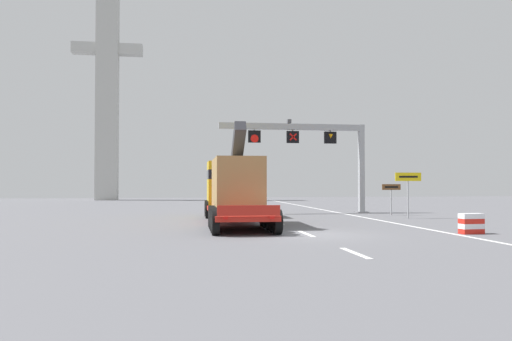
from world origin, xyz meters
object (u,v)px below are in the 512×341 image
Objects in this scene: exit_sign_yellow at (408,183)px; crash_barrier_striped at (471,224)px; bridge_pylon_distant at (107,75)px; heavy_haul_truck_red at (233,187)px; tourist_info_sign_brown at (391,192)px; overhead_lane_gantry at (313,141)px.

exit_sign_yellow is 2.84× the size of crash_barrier_striped.
bridge_pylon_distant is (-21.93, 47.70, 15.89)m from crash_barrier_striped.
bridge_pylon_distant is at bearing 107.28° from heavy_haul_truck_red.
heavy_haul_truck_red is at bearing -159.57° from tourist_info_sign_brown.
tourist_info_sign_brown is (4.71, -3.27, -3.74)m from overhead_lane_gantry.
heavy_haul_truck_red is 4.85× the size of exit_sign_yellow.
exit_sign_yellow is (11.35, 1.20, 0.26)m from heavy_haul_truck_red.
overhead_lane_gantry is 6.85m from tourist_info_sign_brown.
overhead_lane_gantry is 0.35× the size of bridge_pylon_distant.
exit_sign_yellow is 46.94m from bridge_pylon_distant.
exit_sign_yellow is at bearing 80.35° from crash_barrier_striped.
heavy_haul_truck_red is 13.77× the size of crash_barrier_striped.
tourist_info_sign_brown reaches higher than crash_barrier_striped.
crash_barrier_striped is at bearing -65.31° from bridge_pylon_distant.
exit_sign_yellow is at bearing -58.24° from bridge_pylon_distant.
overhead_lane_gantry is 10.78m from heavy_haul_truck_red.
crash_barrier_striped is 0.03× the size of bridge_pylon_distant.
overhead_lane_gantry is 3.88× the size of exit_sign_yellow.
overhead_lane_gantry is 38.58m from bridge_pylon_distant.
exit_sign_yellow is 0.09× the size of bridge_pylon_distant.
crash_barrier_striped is at bearing -79.94° from overhead_lane_gantry.
overhead_lane_gantry is 17.00m from crash_barrier_striped.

